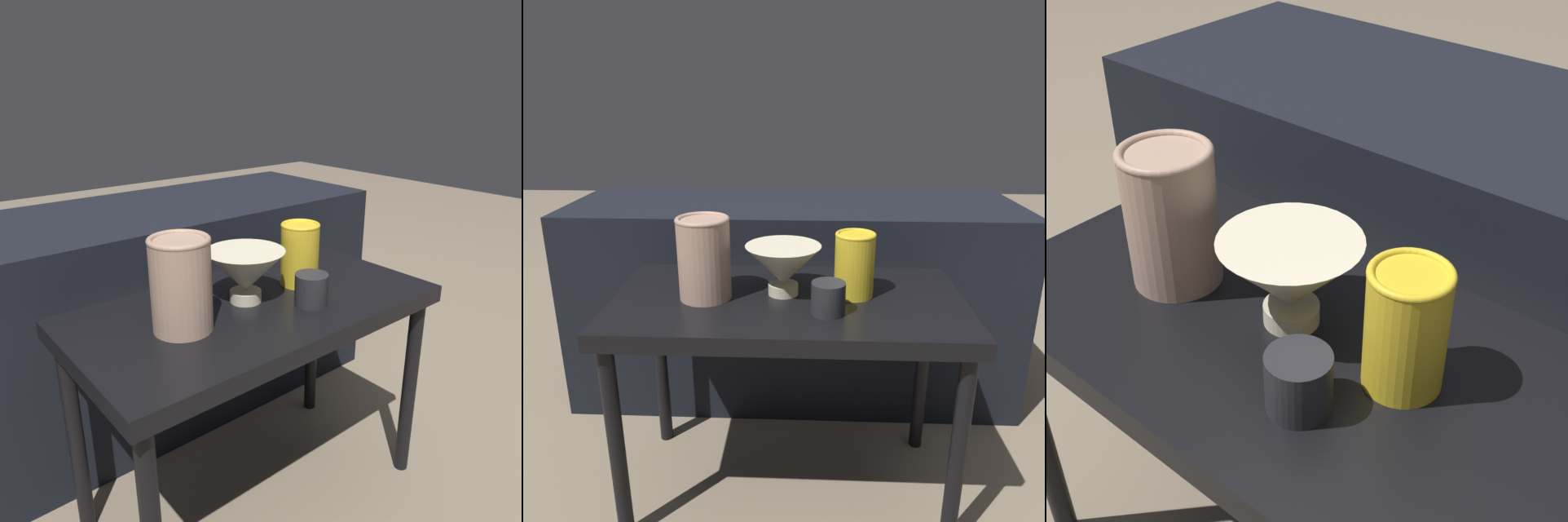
{
  "view_description": "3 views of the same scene",
  "coord_description": "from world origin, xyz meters",
  "views": [
    {
      "loc": [
        -0.65,
        -0.8,
        1.01
      ],
      "look_at": [
        0.02,
        0.01,
        0.63
      ],
      "focal_mm": 35.0,
      "sensor_mm": 36.0,
      "label": 1
    },
    {
      "loc": [
        0.04,
        -1.09,
        1.0
      ],
      "look_at": [
        -0.01,
        -0.01,
        0.63
      ],
      "focal_mm": 35.0,
      "sensor_mm": 36.0,
      "label": 2
    },
    {
      "loc": [
        0.45,
        -0.51,
        1.11
      ],
      "look_at": [
        0.01,
        0.02,
        0.64
      ],
      "focal_mm": 50.0,
      "sensor_mm": 36.0,
      "label": 3
    }
  ],
  "objects": [
    {
      "name": "vase_colorful_right",
      "position": [
        0.15,
        0.02,
        0.62
      ],
      "size": [
        0.09,
        0.09,
        0.15
      ],
      "color": "gold",
      "rests_on": "table"
    },
    {
      "name": "cup",
      "position": [
        0.09,
        -0.09,
        0.57
      ],
      "size": [
        0.07,
        0.07,
        0.07
      ],
      "color": "#232328",
      "rests_on": "table"
    },
    {
      "name": "table",
      "position": [
        0.0,
        0.0,
        0.48
      ],
      "size": [
        0.81,
        0.43,
        0.54
      ],
      "color": "black",
      "rests_on": "ground_plane"
    },
    {
      "name": "vase_textured_left",
      "position": [
        -0.19,
        -0.01,
        0.64
      ],
      "size": [
        0.12,
        0.12,
        0.19
      ],
      "color": "tan",
      "rests_on": "table"
    },
    {
      "name": "couch_backdrop",
      "position": [
        0.0,
        0.53,
        0.33
      ],
      "size": [
        1.42,
        0.5,
        0.65
      ],
      "color": "black",
      "rests_on": "ground_plane"
    },
    {
      "name": "ground_plane",
      "position": [
        0.0,
        0.0,
        0.0
      ],
      "size": [
        8.0,
        8.0,
        0.0
      ],
      "primitive_type": "plane",
      "color": "#7F705B"
    },
    {
      "name": "bowl",
      "position": [
        -0.01,
        0.02,
        0.61
      ],
      "size": [
        0.18,
        0.18,
        0.12
      ],
      "color": "beige",
      "rests_on": "table"
    }
  ]
}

